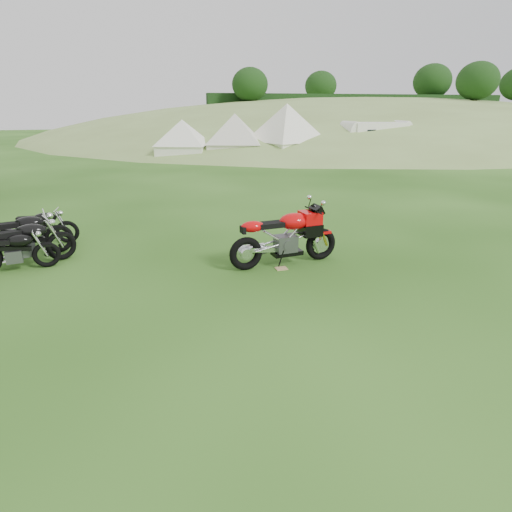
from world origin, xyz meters
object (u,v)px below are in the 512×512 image
object	(u,v)px
tent_right	(286,133)
plywood_board	(281,268)
vintage_moto_d	(12,251)
tent_mid	(235,136)
caravan	(375,139)
sport_motorcycle	(285,233)
vintage_moto_a	(23,243)
vintage_moto_b	(39,226)
tent_left	(183,139)
vintage_moto_c	(21,234)

from	to	relation	value
tent_right	plywood_board	bearing A→B (deg)	-130.56
vintage_moto_d	tent_mid	xyz separation A→B (m)	(8.51, 17.40, 0.89)
plywood_board	caravan	distance (m)	21.66
sport_motorcycle	vintage_moto_a	world-z (taller)	sport_motorcycle
sport_motorcycle	vintage_moto_b	xyz separation A→B (m)	(-5.06, 2.81, -0.23)
tent_left	tent_right	bearing A→B (deg)	7.62
vintage_moto_a	plywood_board	bearing A→B (deg)	-39.00
vintage_moto_b	vintage_moto_d	world-z (taller)	vintage_moto_b
plywood_board	vintage_moto_b	xyz separation A→B (m)	(-4.92, 3.05, 0.43)
vintage_moto_a	vintage_moto_c	bearing A→B (deg)	82.39
sport_motorcycle	plywood_board	distance (m)	0.72
plywood_board	vintage_moto_c	distance (m)	5.55
plywood_board	tent_left	world-z (taller)	tent_left
vintage_moto_a	tent_left	bearing A→B (deg)	51.58
vintage_moto_b	vintage_moto_c	size ratio (longest dim) A/B	0.86
sport_motorcycle	caravan	size ratio (longest dim) A/B	0.49
vintage_moto_a	caravan	bearing A→B (deg)	21.14
vintage_moto_b	tent_right	xyz separation A→B (m)	(11.37, 14.87, 1.04)
vintage_moto_b	caravan	size ratio (longest dim) A/B	0.37
sport_motorcycle	plywood_board	xyz separation A→B (m)	(-0.14, -0.24, -0.66)
vintage_moto_c	tent_left	xyz separation A→B (m)	(5.41, 17.11, 0.70)
sport_motorcycle	plywood_board	bearing A→B (deg)	-126.87
tent_left	vintage_moto_a	bearing A→B (deg)	-86.50
sport_motorcycle	tent_left	world-z (taller)	tent_left
tent_mid	tent_right	distance (m)	3.13
vintage_moto_d	tent_left	world-z (taller)	tent_left
sport_motorcycle	tent_left	distance (m)	19.03
tent_left	tent_mid	xyz separation A→B (m)	(3.10, -0.58, 0.11)
vintage_moto_a	tent_mid	size ratio (longest dim) A/B	0.63
vintage_moto_a	vintage_moto_d	bearing A→B (deg)	-147.49
plywood_board	tent_right	xyz separation A→B (m)	(6.45, 17.92, 1.47)
plywood_board	vintage_moto_b	size ratio (longest dim) A/B	0.14
plywood_board	tent_mid	bearing A→B (deg)	79.64
vintage_moto_a	tent_mid	bearing A→B (deg)	42.12
vintage_moto_b	vintage_moto_d	size ratio (longest dim) A/B	1.02
sport_motorcycle	vintage_moto_c	world-z (taller)	sport_motorcycle
vintage_moto_a	vintage_moto_d	xyz separation A→B (m)	(-0.16, -0.23, -0.08)
vintage_moto_b	tent_mid	xyz separation A→B (m)	(8.33, 15.63, 0.88)
vintage_moto_a	vintage_moto_c	distance (m)	0.66
vintage_moto_b	vintage_moto_d	xyz separation A→B (m)	(-0.17, -1.77, -0.01)
plywood_board	vintage_moto_a	size ratio (longest dim) A/B	0.12
tent_left	vintage_moto_d	bearing A→B (deg)	-86.78
tent_mid	caravan	size ratio (longest dim) A/B	0.67
vintage_moto_b	vintage_moto_c	bearing A→B (deg)	-96.92
sport_motorcycle	tent_mid	bearing A→B (deg)	74.13
vintage_moto_c	tent_right	distance (m)	19.57
tent_mid	vintage_moto_b	bearing A→B (deg)	-99.04
sport_motorcycle	vintage_moto_c	distance (m)	5.58
vintage_moto_d	caravan	bearing A→B (deg)	33.21
sport_motorcycle	tent_mid	world-z (taller)	tent_mid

